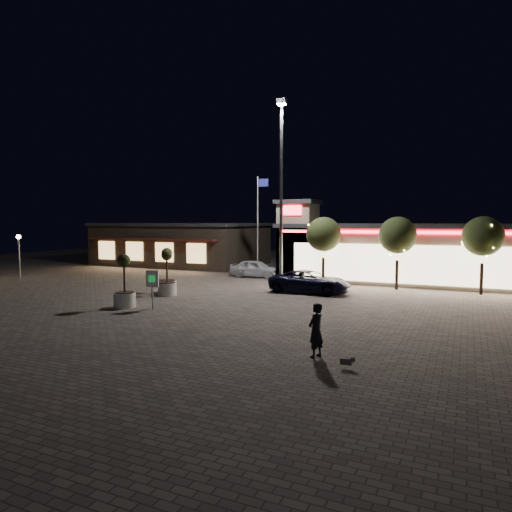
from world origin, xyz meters
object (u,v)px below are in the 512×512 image
at_px(pickup_truck, 310,282).
at_px(planter_left, 167,279).
at_px(pedestrian, 316,330).
at_px(valet_sign, 152,282).
at_px(planter_mid, 125,291).
at_px(white_sedan, 256,269).

bearing_deg(pickup_truck, planter_left, 114.57).
bearing_deg(planter_left, pedestrian, -36.13).
distance_m(pickup_truck, valet_sign, 10.18).
bearing_deg(planter_mid, valet_sign, 8.38).
bearing_deg(white_sedan, pedestrian, -151.69).
distance_m(planter_left, planter_mid, 5.02).
relative_size(pedestrian, planter_left, 0.64).
relative_size(white_sedan, planter_left, 1.46).
bearing_deg(valet_sign, pedestrian, -23.95).
relative_size(white_sedan, pedestrian, 2.30).
bearing_deg(pedestrian, planter_mid, -92.49).
xyz_separation_m(pickup_truck, white_sedan, (-6.44, 5.77, 0.00)).
relative_size(planter_mid, valet_sign, 1.40).
relative_size(pickup_truck, pedestrian, 2.79).
xyz_separation_m(white_sedan, pedestrian, (10.90, -18.70, 0.20)).
relative_size(planter_left, planter_mid, 1.02).
bearing_deg(pickup_truck, white_sedan, 47.94).
bearing_deg(pedestrian, valet_sign, -96.50).
bearing_deg(planter_left, valet_sign, -62.09).
relative_size(pedestrian, planter_mid, 0.65).
height_order(pedestrian, planter_mid, planter_mid).
distance_m(planter_mid, valet_sign, 1.71).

